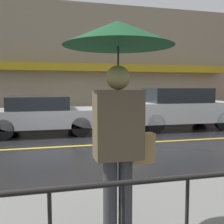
% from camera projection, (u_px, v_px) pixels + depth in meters
% --- Properties ---
extents(ground_plane, '(80.00, 80.00, 0.00)m').
position_uv_depth(ground_plane, '(72.00, 146.00, 7.43)').
color(ground_plane, black).
extents(sidewalk_far, '(28.00, 1.89, 0.12)m').
position_uv_depth(sidewalk_far, '(63.00, 124.00, 11.62)').
color(sidewalk_far, slate).
rests_on(sidewalk_far, ground_plane).
extents(lane_marking, '(25.20, 0.12, 0.01)m').
position_uv_depth(lane_marking, '(72.00, 146.00, 7.43)').
color(lane_marking, gold).
rests_on(lane_marking, ground_plane).
extents(building_storefront, '(28.00, 0.85, 5.67)m').
position_uv_depth(building_storefront, '(60.00, 63.00, 12.39)').
color(building_storefront, gray).
rests_on(building_storefront, ground_plane).
extents(pedestrian, '(1.06, 1.06, 2.18)m').
position_uv_depth(pedestrian, '(119.00, 71.00, 2.51)').
color(pedestrian, '#333338').
rests_on(pedestrian, sidewalk_near).
extents(car_silver, '(3.97, 1.93, 1.35)m').
position_uv_depth(car_silver, '(42.00, 114.00, 9.40)').
color(car_silver, '#B2B5BA').
rests_on(car_silver, ground_plane).
extents(car_white, '(4.63, 1.87, 1.64)m').
position_uv_depth(car_white, '(179.00, 108.00, 10.68)').
color(car_white, silver).
rests_on(car_white, ground_plane).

